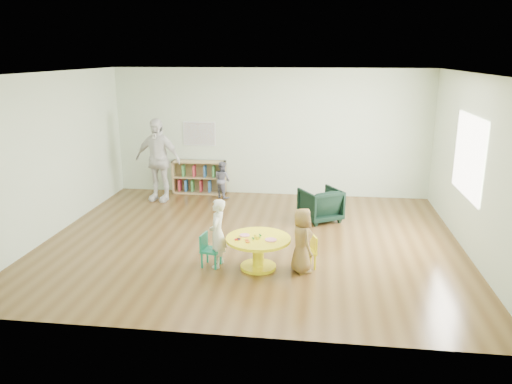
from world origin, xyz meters
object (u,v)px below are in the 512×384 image
kid_chair_left (209,249)px  kid_chair_right (308,250)px  child_right (302,240)px  toddler (222,180)px  child_left (218,233)px  bookshelf (199,177)px  activity_table (258,247)px  adult_caretaker (158,160)px  armchair (321,205)px

kid_chair_left → kid_chair_right: size_ratio=1.01×
child_right → toddler: bearing=3.0°
child_left → kid_chair_left: bearing=-79.5°
bookshelf → kid_chair_right: bearing=-55.9°
activity_table → bookshelf: 4.39m
kid_chair_right → activity_table: bearing=80.2°
activity_table → toddler: (-1.26, 3.65, 0.08)m
toddler → activity_table: bearing=145.7°
child_left → adult_caretaker: (-1.98, 3.29, 0.37)m
child_left → bookshelf: bearing=-159.4°
armchair → child_left: child_left is taller
kid_chair_left → child_right: bearing=99.1°
child_right → toddler: (-1.90, 3.69, -0.07)m
kid_chair_left → bookshelf: bookshelf is taller
toddler → adult_caretaker: size_ratio=0.46×
armchair → adult_caretaker: bearing=-46.6°
armchair → toddler: (-2.16, 1.31, 0.09)m
activity_table → armchair: bearing=68.9°
activity_table → child_right: 0.66m
activity_table → bookshelf: bookshelf is taller
toddler → kid_chair_right: bearing=156.2°
kid_chair_right → child_left: child_left is taller
activity_table → kid_chair_left: (-0.75, -0.01, -0.06)m
bookshelf → toddler: bearing=-27.9°
child_right → adult_caretaker: (-3.23, 3.34, 0.41)m
kid_chair_right → child_left: bearing=75.9°
activity_table → kid_chair_right: (0.74, 0.12, -0.06)m
activity_table → bookshelf: (-1.86, 3.97, 0.03)m
child_right → adult_caretaker: bearing=19.8°
activity_table → child_left: (-0.61, 0.00, 0.19)m
kid_chair_left → kid_chair_right: (1.49, 0.13, -0.00)m
toddler → child_right: bearing=153.9°
kid_chair_left → toddler: bearing=-162.0°
child_left → toddler: bearing=-166.9°
kid_chair_left → adult_caretaker: (-1.84, 3.31, 0.62)m
activity_table → toddler: size_ratio=1.18×
bookshelf → adult_caretaker: bearing=-137.1°
kid_chair_right → armchair: armchair is taller
child_right → kid_chair_left: bearing=64.8°
kid_chair_left → armchair: size_ratio=0.73×
bookshelf → adult_caretaker: (-0.73, -0.67, 0.53)m
activity_table → adult_caretaker: size_ratio=0.54×
activity_table → kid_chair_right: 0.75m
child_right → child_left: bearing=63.9°
armchair → kid_chair_right: bearing=54.4°
bookshelf → armchair: 3.21m
toddler → adult_caretaker: adult_caretaker is taller
kid_chair_right → toddler: toddler is taller
kid_chair_left → armchair: bearing=155.0°
armchair → adult_caretaker: adult_caretaker is taller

